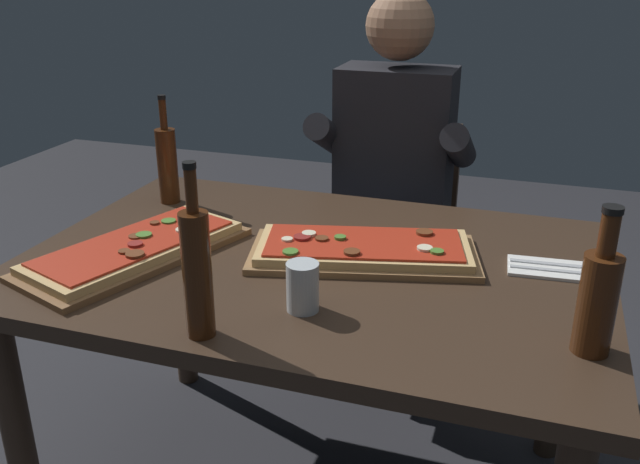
% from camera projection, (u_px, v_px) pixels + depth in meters
% --- Properties ---
extents(dining_table, '(1.40, 0.96, 0.74)m').
position_uv_depth(dining_table, '(314.00, 293.00, 1.71)').
color(dining_table, '#3D2B1E').
rests_on(dining_table, ground_plane).
extents(pizza_rectangular_front, '(0.60, 0.38, 0.05)m').
position_uv_depth(pizza_rectangular_front, '(363.00, 250.00, 1.67)').
color(pizza_rectangular_front, olive).
rests_on(pizza_rectangular_front, dining_table).
extents(pizza_rectangular_left, '(0.42, 0.61, 0.05)m').
position_uv_depth(pizza_rectangular_left, '(135.00, 249.00, 1.68)').
color(pizza_rectangular_left, brown).
rests_on(pizza_rectangular_left, dining_table).
extents(wine_bottle_dark, '(0.06, 0.06, 0.32)m').
position_uv_depth(wine_bottle_dark, '(167.00, 163.00, 2.01)').
color(wine_bottle_dark, '#47230F').
rests_on(wine_bottle_dark, dining_table).
extents(oil_bottle_amber, '(0.06, 0.06, 0.35)m').
position_uv_depth(oil_bottle_amber, '(197.00, 271.00, 1.29)').
color(oil_bottle_amber, '#47230F').
rests_on(oil_bottle_amber, dining_table).
extents(vinegar_bottle_green, '(0.07, 0.07, 0.29)m').
position_uv_depth(vinegar_bottle_green, '(598.00, 298.00, 1.24)').
color(vinegar_bottle_green, '#47230F').
rests_on(vinegar_bottle_green, dining_table).
extents(tumbler_near_camera, '(0.07, 0.07, 0.11)m').
position_uv_depth(tumbler_near_camera, '(303.00, 290.00, 1.42)').
color(tumbler_near_camera, silver).
rests_on(tumbler_near_camera, dining_table).
extents(napkin_cutlery_set, '(0.19, 0.12, 0.01)m').
position_uv_depth(napkin_cutlery_set, '(547.00, 268.00, 1.61)').
color(napkin_cutlery_set, white).
rests_on(napkin_cutlery_set, dining_table).
extents(diner_chair, '(0.44, 0.44, 0.87)m').
position_uv_depth(diner_chair, '(396.00, 231.00, 2.52)').
color(diner_chair, '#3D2B1E').
rests_on(diner_chair, ground_plane).
extents(seated_diner, '(0.53, 0.41, 1.33)m').
position_uv_depth(seated_diner, '(391.00, 173.00, 2.31)').
color(seated_diner, '#23232D').
rests_on(seated_diner, ground_plane).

